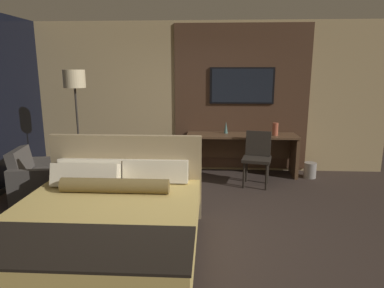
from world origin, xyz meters
name	(u,v)px	position (x,y,z in m)	size (l,w,h in m)	color
ground_plane	(184,228)	(0.00, 0.00, 0.00)	(16.00, 16.00, 0.00)	#332823
wall_back_tv_panel	(201,98)	(0.13, 2.59, 1.40)	(7.20, 0.09, 2.80)	tan
bed	(104,227)	(-0.79, -0.67, 0.33)	(1.97, 2.20, 1.12)	#33281E
desk	(241,147)	(0.89, 2.29, 0.53)	(2.01, 0.56, 0.77)	brown
tv	(242,86)	(0.89, 2.52, 1.63)	(1.19, 0.04, 0.67)	black
desk_chair	(257,153)	(1.11, 1.72, 0.55)	(0.54, 0.54, 0.91)	#28231E
armchair_by_window	(42,182)	(-2.22, 0.85, 0.27)	(0.90, 0.92, 0.80)	#47423D
floor_lamp	(75,89)	(-1.84, 1.42, 1.63)	(0.34, 0.34, 1.93)	#282623
vase_tall	(226,127)	(0.60, 2.36, 0.88)	(0.07, 0.07, 0.22)	#4C706B
vase_short	(275,129)	(1.48, 2.21, 0.88)	(0.10, 0.10, 0.23)	#B2563D
waste_bin	(310,170)	(2.13, 2.14, 0.14)	(0.22, 0.22, 0.28)	gray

